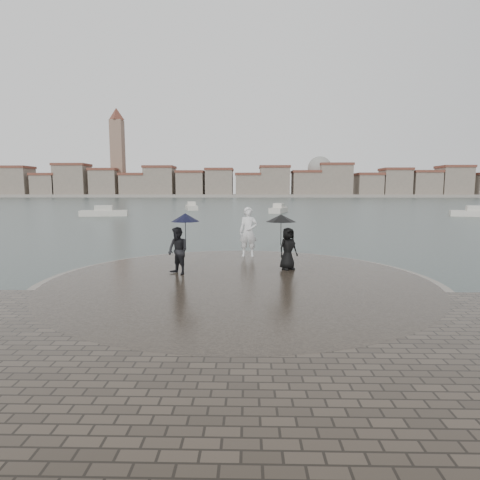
{
  "coord_description": "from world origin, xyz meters",
  "views": [
    {
      "loc": [
        0.3,
        -8.93,
        3.18
      ],
      "look_at": [
        0.0,
        4.8,
        1.45
      ],
      "focal_mm": 30.0,
      "sensor_mm": 36.0,
      "label": 1
    }
  ],
  "objects": [
    {
      "name": "statue",
      "position": [
        0.28,
        7.9,
        1.41
      ],
      "size": [
        0.79,
        0.55,
        2.09
      ],
      "primitive_type": "imported",
      "rotation": [
        0.0,
        0.0,
        -0.06
      ],
      "color": "white",
      "rests_on": "quay_tip"
    },
    {
      "name": "visitor_right",
      "position": [
        1.6,
        5.14,
        1.51
      ],
      "size": [
        1.23,
        1.1,
        1.95
      ],
      "color": "black",
      "rests_on": "quay_tip"
    },
    {
      "name": "visitor_left",
      "position": [
        -2.0,
        4.26,
        1.44
      ],
      "size": [
        1.22,
        1.06,
        2.04
      ],
      "color": "black",
      "rests_on": "quay_tip"
    },
    {
      "name": "boats",
      "position": [
        1.45,
        44.85,
        0.38
      ],
      "size": [
        50.1,
        19.75,
        1.5
      ],
      "color": "beige",
      "rests_on": "ground"
    },
    {
      "name": "kerb_ring",
      "position": [
        0.0,
        3.5,
        0.16
      ],
      "size": [
        12.5,
        12.5,
        0.32
      ],
      "primitive_type": "cylinder",
      "color": "gray",
      "rests_on": "ground"
    },
    {
      "name": "far_skyline",
      "position": [
        -6.29,
        160.71,
        5.61
      ],
      "size": [
        260.0,
        20.0,
        37.0
      ],
      "color": "gray",
      "rests_on": "ground"
    },
    {
      "name": "quay_tip",
      "position": [
        0.0,
        3.5,
        0.18
      ],
      "size": [
        11.9,
        11.9,
        0.36
      ],
      "primitive_type": "cylinder",
      "color": "#2D261E",
      "rests_on": "ground"
    },
    {
      "name": "ground",
      "position": [
        0.0,
        0.0,
        0.0
      ],
      "size": [
        400.0,
        400.0,
        0.0
      ],
      "primitive_type": "plane",
      "color": "#2B3835",
      "rests_on": "ground"
    }
  ]
}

